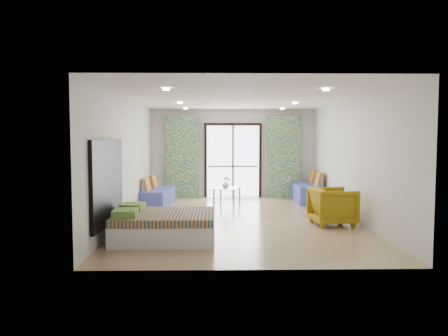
{
  "coord_description": "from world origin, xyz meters",
  "views": [
    {
      "loc": [
        -0.55,
        -9.69,
        1.84
      ],
      "look_at": [
        -0.35,
        0.12,
        1.15
      ],
      "focal_mm": 35.0,
      "sensor_mm": 36.0,
      "label": 1
    }
  ],
  "objects_px": {
    "daybed_left": "(158,196)",
    "daybed_right": "(308,192)",
    "bed": "(164,226)",
    "coffee_table": "(227,189)",
    "armchair": "(333,204)"
  },
  "relations": [
    {
      "from": "daybed_left",
      "to": "bed",
      "type": "bearing_deg",
      "value": -74.84
    },
    {
      "from": "daybed_right",
      "to": "coffee_table",
      "type": "distance_m",
      "value": 2.35
    },
    {
      "from": "coffee_table",
      "to": "armchair",
      "type": "xyz_separation_m",
      "value": [
        2.14,
        -3.12,
        0.05
      ]
    },
    {
      "from": "bed",
      "to": "daybed_left",
      "type": "distance_m",
      "value": 4.07
    },
    {
      "from": "daybed_left",
      "to": "armchair",
      "type": "height_order",
      "value": "armchair"
    },
    {
      "from": "bed",
      "to": "coffee_table",
      "type": "distance_m",
      "value": 4.57
    },
    {
      "from": "coffee_table",
      "to": "armchair",
      "type": "bearing_deg",
      "value": -55.49
    },
    {
      "from": "bed",
      "to": "armchair",
      "type": "relative_size",
      "value": 2.05
    },
    {
      "from": "daybed_left",
      "to": "daybed_right",
      "type": "height_order",
      "value": "daybed_right"
    },
    {
      "from": "bed",
      "to": "coffee_table",
      "type": "height_order",
      "value": "coffee_table"
    },
    {
      "from": "coffee_table",
      "to": "bed",
      "type": "bearing_deg",
      "value": -105.95
    },
    {
      "from": "daybed_left",
      "to": "armchair",
      "type": "relative_size",
      "value": 1.91
    },
    {
      "from": "bed",
      "to": "coffee_table",
      "type": "xyz_separation_m",
      "value": [
        1.26,
        4.39,
        0.13
      ]
    },
    {
      "from": "daybed_left",
      "to": "daybed_right",
      "type": "distance_m",
      "value": 4.28
    },
    {
      "from": "bed",
      "to": "coffee_table",
      "type": "bearing_deg",
      "value": 74.05
    }
  ]
}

